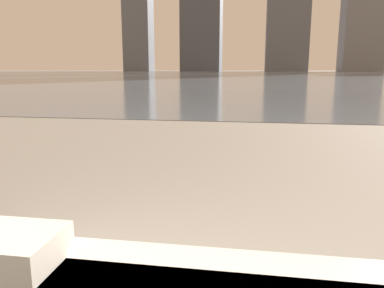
% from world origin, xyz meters
% --- Properties ---
extents(towel_stack, '(0.22, 0.20, 0.08)m').
position_xyz_m(towel_stack, '(-0.16, 0.88, 0.55)').
color(towel_stack, silver).
rests_on(towel_stack, bathtub).
extents(harbor_water, '(180.00, 110.00, 0.01)m').
position_xyz_m(harbor_water, '(0.00, 62.00, 0.01)').
color(harbor_water, slate).
rests_on(harbor_water, ground_plane).
extents(skyline_tower_2, '(11.80, 13.21, 39.98)m').
position_xyz_m(skyline_tower_2, '(9.75, 118.00, 19.99)').
color(skyline_tower_2, slate).
rests_on(skyline_tower_2, ground_plane).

